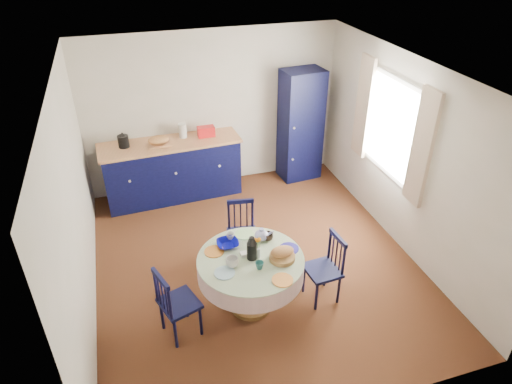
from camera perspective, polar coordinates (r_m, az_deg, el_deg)
floor at (r=6.05m, az=-0.13°, el=-8.66°), size 4.50×4.50×0.00m
ceiling at (r=4.83m, az=-0.17°, el=14.64°), size 4.50×4.50×0.00m
wall_back at (r=7.30m, az=-5.42°, el=10.08°), size 4.00×0.02×2.50m
wall_left at (r=5.19m, az=-21.76°, el=-1.70°), size 0.02×4.50×2.50m
wall_right at (r=6.15m, az=18.03°, el=4.33°), size 0.02×4.50×2.50m
window at (r=6.23m, az=16.59°, el=7.75°), size 0.10×1.74×1.45m
kitchen_counter at (r=7.26m, az=-10.42°, el=2.90°), size 2.15×0.77×1.19m
pantry_cabinet at (r=7.59m, az=5.59°, el=8.27°), size 0.69×0.52×1.85m
dining_table at (r=5.07m, az=-0.56°, el=-9.31°), size 1.17×1.17×0.99m
chair_left at (r=4.94m, az=-9.98°, el=-13.51°), size 0.48×0.49×0.87m
chair_far at (r=5.84m, az=-1.76°, el=-5.04°), size 0.43×0.41×0.84m
chair_right at (r=5.35m, az=8.67°, el=-9.37°), size 0.39×0.41×0.85m
mug_a at (r=4.87m, az=-3.01°, el=-8.72°), size 0.14×0.14×0.11m
mug_b at (r=4.84m, az=0.45°, el=-9.16°), size 0.09×0.09×0.08m
mug_c at (r=5.22m, az=1.50°, el=-5.60°), size 0.12×0.12×0.09m
mug_d at (r=5.23m, az=-3.23°, el=-5.58°), size 0.10×0.10×0.09m
cobalt_bowl at (r=5.15m, az=-3.56°, el=-6.50°), size 0.25×0.25×0.06m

